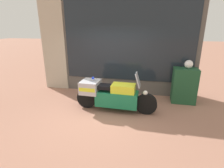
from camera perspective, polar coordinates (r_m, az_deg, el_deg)
ground_plane at (r=5.34m, az=-3.24°, el=-9.30°), size 60.00×60.00×0.00m
shop_building at (r=6.80m, az=-2.42°, el=13.82°), size 5.90×0.55×3.88m
window_display at (r=6.93m, az=4.58°, el=1.58°), size 4.47×0.30×2.07m
paramedic_motorcycle at (r=5.29m, az=-0.45°, el=-3.34°), size 2.48×0.64×1.23m
utility_cabinet at (r=6.33m, az=22.50°, el=-0.48°), size 0.76×0.53×1.17m
white_helmet at (r=6.20m, az=23.76°, el=5.94°), size 0.27×0.27×0.27m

